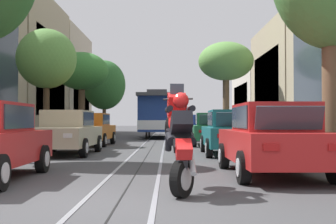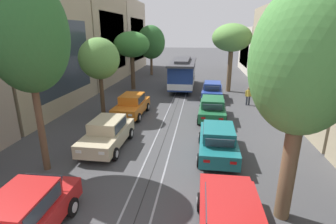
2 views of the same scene
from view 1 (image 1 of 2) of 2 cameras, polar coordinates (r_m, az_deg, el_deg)
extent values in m
plane|color=#424244|center=(24.71, -1.82, -4.00)|extent=(160.00, 160.00, 0.00)
cube|color=gray|center=(27.34, -2.77, -3.72)|extent=(0.08, 54.15, 0.01)
cube|color=gray|center=(27.32, -0.54, -3.72)|extent=(0.08, 54.15, 0.01)
cube|color=black|center=(27.32, -1.66, -3.72)|extent=(0.03, 54.15, 0.01)
cube|color=tan|center=(35.15, -18.78, 5.70)|extent=(4.26, 11.24, 10.79)
cube|color=#2D3842|center=(34.48, -15.46, 4.91)|extent=(0.04, 8.08, 6.47)
cube|color=#BCAD93|center=(46.35, -15.12, 3.90)|extent=(5.81, 11.24, 10.60)
cube|color=#2D3842|center=(45.65, -11.62, 3.30)|extent=(0.04, 8.08, 6.36)
cube|color=#2D3842|center=(23.10, 19.33, 7.55)|extent=(0.04, 8.08, 6.26)
cube|color=tan|center=(34.70, 16.81, 4.04)|extent=(4.96, 11.24, 8.69)
cube|color=#2D3842|center=(34.03, 12.84, 3.39)|extent=(0.04, 8.08, 5.22)
cube|color=beige|center=(45.72, 12.33, 1.47)|extent=(4.50, 11.24, 6.64)
cube|color=#2D3842|center=(45.28, 9.57, 1.06)|extent=(0.04, 8.08, 3.98)
cube|color=#2D3842|center=(10.57, -21.21, -0.81)|extent=(1.30, 0.22, 0.45)
cube|color=#2D3842|center=(9.21, -19.35, -0.65)|extent=(0.06, 1.81, 0.47)
cube|color=#B21414|center=(11.19, -17.09, -3.47)|extent=(0.28, 0.05, 0.12)
cylinder|color=silver|center=(7.77, -21.13, -7.64)|extent=(0.03, 0.35, 0.35)
cylinder|color=black|center=(10.34, -16.64, -6.05)|extent=(0.21, 0.64, 0.64)
cylinder|color=silver|center=(10.31, -16.05, -6.07)|extent=(0.03, 0.35, 0.35)
cube|color=#C1B28E|center=(15.66, -13.53, -3.20)|extent=(1.85, 4.32, 0.66)
cube|color=#C1B28E|center=(15.79, -13.38, -0.89)|extent=(1.50, 2.08, 0.60)
cube|color=#2D3842|center=(14.98, -14.15, -0.95)|extent=(1.33, 0.24, 0.47)
cube|color=#2D3842|center=(16.95, -12.42, -0.98)|extent=(1.30, 0.21, 0.45)
cube|color=#2D3842|center=(15.63, -10.72, -0.90)|extent=(0.05, 1.81, 0.47)
cube|color=#2D3842|center=(15.99, -15.99, -0.88)|extent=(0.05, 1.81, 0.47)
cube|color=white|center=(13.43, -13.45, -3.11)|extent=(0.28, 0.04, 0.14)
cube|color=#B21414|center=(17.65, -10.06, -2.66)|extent=(0.28, 0.04, 0.12)
cube|color=white|center=(13.74, -17.98, -3.04)|extent=(0.28, 0.04, 0.14)
cube|color=#B21414|center=(17.89, -13.58, -2.63)|extent=(0.28, 0.04, 0.12)
cylinder|color=black|center=(14.18, -11.38, -4.75)|extent=(0.21, 0.64, 0.64)
cylinder|color=silver|center=(14.16, -10.95, -4.76)|extent=(0.02, 0.35, 0.35)
cylinder|color=black|center=(14.64, -18.16, -4.60)|extent=(0.21, 0.64, 0.64)
cylinder|color=silver|center=(14.68, -18.57, -4.59)|extent=(0.02, 0.35, 0.35)
cylinder|color=black|center=(16.79, -9.50, -4.20)|extent=(0.21, 0.64, 0.64)
cylinder|color=silver|center=(16.77, -9.13, -4.21)|extent=(0.02, 0.35, 0.35)
cylinder|color=black|center=(17.19, -15.30, -4.11)|extent=(0.21, 0.64, 0.64)
cylinder|color=silver|center=(17.22, -15.66, -4.10)|extent=(0.02, 0.35, 0.35)
cube|color=orange|center=(21.12, -10.47, -2.69)|extent=(1.93, 4.35, 0.66)
cube|color=orange|center=(21.26, -10.38, -0.98)|extent=(1.54, 2.11, 0.60)
cube|color=#2D3842|center=(20.44, -10.87, -1.03)|extent=(1.34, 0.26, 0.47)
cube|color=#2D3842|center=(22.42, -9.76, -1.05)|extent=(1.30, 0.24, 0.45)
cube|color=#2D3842|center=(21.12, -8.40, -0.99)|extent=(0.08, 1.81, 0.47)
cube|color=#2D3842|center=(21.43, -12.34, -0.97)|extent=(0.08, 1.81, 0.47)
cube|color=white|center=(18.89, -10.18, -2.56)|extent=(0.28, 0.05, 0.14)
cube|color=#B21414|center=(23.14, -8.00, -2.32)|extent=(0.28, 0.05, 0.12)
cube|color=white|center=(19.15, -13.46, -2.53)|extent=(0.28, 0.05, 0.14)
cube|color=#B21414|center=(23.35, -10.71, -2.30)|extent=(0.28, 0.05, 0.12)
cylinder|color=black|center=(19.66, -8.78, -3.77)|extent=(0.22, 0.65, 0.64)
cylinder|color=silver|center=(19.64, -8.46, -3.77)|extent=(0.03, 0.35, 0.35)
cylinder|color=black|center=(20.05, -13.74, -3.70)|extent=(0.22, 0.65, 0.64)
cylinder|color=silver|center=(20.08, -14.04, -3.69)|extent=(0.03, 0.35, 0.35)
cylinder|color=black|center=(22.28, -7.54, -3.47)|extent=(0.22, 0.65, 0.64)
cylinder|color=silver|center=(22.26, -7.26, -3.47)|extent=(0.03, 0.35, 0.35)
cylinder|color=black|center=(22.63, -11.95, -3.42)|extent=(0.22, 0.65, 0.64)
cylinder|color=silver|center=(22.65, -12.22, -3.41)|extent=(0.03, 0.35, 0.35)
cube|color=red|center=(9.69, 13.67, -4.44)|extent=(1.83, 4.31, 0.66)
cube|color=red|center=(9.53, 13.87, -0.70)|extent=(1.49, 2.08, 0.60)
cube|color=#2D3842|center=(10.34, 12.72, -0.85)|extent=(1.33, 0.23, 0.47)
cube|color=#2D3842|center=(8.39, 15.89, -0.76)|extent=(1.30, 0.21, 0.45)
cube|color=#2D3842|center=(9.37, 9.44, -0.71)|extent=(0.04, 1.81, 0.47)
cube|color=#2D3842|center=(9.74, 18.14, -0.69)|extent=(0.04, 1.81, 0.47)
cube|color=white|center=(11.69, 8.39, -3.41)|extent=(0.28, 0.04, 0.14)
cube|color=#B21414|center=(7.46, 13.60, -4.65)|extent=(0.28, 0.04, 0.12)
cube|color=white|center=(11.91, 13.71, -3.35)|extent=(0.28, 0.04, 0.14)
cube|color=#B21414|center=(7.81, 21.59, -4.44)|extent=(0.28, 0.04, 0.12)
cylinder|color=black|center=(10.85, 7.40, -5.86)|extent=(0.21, 0.64, 0.64)
cylinder|color=silver|center=(10.84, 6.82, -5.87)|extent=(0.02, 0.35, 0.35)
cylinder|color=black|center=(11.23, 16.37, -5.66)|extent=(0.21, 0.64, 0.64)
cylinder|color=silver|center=(11.26, 16.91, -5.65)|extent=(0.02, 0.35, 0.35)
cylinder|color=black|center=(8.23, 10.00, -7.34)|extent=(0.21, 0.64, 0.64)
cylinder|color=silver|center=(8.21, 9.24, -7.35)|extent=(0.02, 0.35, 0.35)
cylinder|color=black|center=(8.72, 21.52, -6.92)|extent=(0.21, 0.64, 0.64)
cube|color=#196B70|center=(15.26, 8.31, -3.27)|extent=(1.86, 4.33, 0.66)
cube|color=#196B70|center=(15.10, 8.38, -0.90)|extent=(1.51, 2.09, 0.60)
cube|color=#2D3842|center=(15.93, 7.98, -0.99)|extent=(1.34, 0.24, 0.47)
cube|color=#2D3842|center=(13.93, 9.03, -0.95)|extent=(1.30, 0.22, 0.45)
cube|color=#2D3842|center=(15.02, 5.55, -0.91)|extent=(0.06, 1.81, 0.47)
cube|color=#2D3842|center=(15.22, 11.17, -0.89)|extent=(0.06, 1.81, 0.47)
cube|color=white|center=(17.34, 5.54, -2.70)|extent=(0.28, 0.04, 0.14)
cube|color=#B21414|center=(13.05, 7.14, -3.19)|extent=(0.28, 0.04, 0.12)
cube|color=white|center=(17.47, 9.19, -2.68)|extent=(0.28, 0.04, 0.14)
cube|color=#B21414|center=(13.22, 11.96, -3.15)|extent=(0.28, 0.04, 0.12)
cylinder|color=black|center=(16.51, 4.67, -4.27)|extent=(0.21, 0.64, 0.64)
cylinder|color=silver|center=(16.51, 4.29, -4.27)|extent=(0.03, 0.35, 0.35)
cylinder|color=black|center=(16.73, 10.71, -4.21)|extent=(0.21, 0.64, 0.64)
cylinder|color=silver|center=(16.75, 11.08, -4.21)|extent=(0.03, 0.35, 0.35)
cylinder|color=black|center=(13.86, 5.43, -4.85)|extent=(0.21, 0.64, 0.64)
cylinder|color=silver|center=(13.85, 4.97, -4.85)|extent=(0.03, 0.35, 0.35)
cylinder|color=black|center=(14.11, 12.59, -4.76)|extent=(0.21, 0.64, 0.64)
cylinder|color=silver|center=(14.14, 13.03, -4.75)|extent=(0.03, 0.35, 0.35)
cube|color=#1E6038|center=(20.88, 5.78, -2.72)|extent=(1.97, 4.37, 0.66)
cube|color=#1E6038|center=(20.72, 5.80, -0.99)|extent=(1.56, 2.12, 0.60)
cube|color=#2D3842|center=(21.56, 5.66, -1.05)|extent=(1.34, 0.28, 0.47)
cube|color=#2D3842|center=(19.54, 6.02, -1.03)|extent=(1.30, 0.25, 0.45)
cube|color=#2D3842|center=(20.69, 3.73, -0.99)|extent=(0.10, 1.81, 0.47)
cube|color=#2D3842|center=(20.78, 7.86, -0.98)|extent=(0.10, 1.81, 0.47)
cube|color=white|center=(23.01, 4.05, -2.34)|extent=(0.28, 0.05, 0.14)
cube|color=#B21414|center=(18.69, 4.48, -2.60)|extent=(0.28, 0.05, 0.12)
cube|color=white|center=(23.07, 6.83, -2.33)|extent=(0.28, 0.05, 0.14)
cube|color=#B21414|center=(18.77, 7.89, -2.58)|extent=(0.28, 0.05, 0.12)
cylinder|color=black|center=(22.18, 3.29, -3.49)|extent=(0.23, 0.65, 0.64)
cylinder|color=silver|center=(22.18, 3.01, -3.49)|extent=(0.03, 0.35, 0.35)
cylinder|color=black|center=(22.29, 7.83, -3.47)|extent=(0.23, 0.65, 0.64)
cylinder|color=silver|center=(22.30, 8.11, -3.47)|extent=(0.03, 0.35, 0.35)
cylinder|color=black|center=(19.52, 3.44, -3.80)|extent=(0.23, 0.65, 0.64)
cylinder|color=silver|center=(19.52, 3.11, -3.80)|extent=(0.03, 0.35, 0.35)
cylinder|color=black|center=(19.64, 8.59, -3.77)|extent=(0.23, 0.65, 0.64)
cylinder|color=silver|center=(19.65, 8.91, -3.77)|extent=(0.03, 0.35, 0.35)
cube|color=#233D93|center=(26.76, 4.83, -2.39)|extent=(2.00, 4.38, 0.66)
cube|color=#233D93|center=(26.60, 4.84, -1.04)|extent=(1.57, 2.13, 0.60)
cube|color=#2D3842|center=(27.44, 4.77, -1.09)|extent=(1.34, 0.28, 0.47)
cube|color=#2D3842|center=(25.42, 4.95, -1.08)|extent=(1.30, 0.26, 0.45)
cube|color=#2D3842|center=(26.58, 3.23, -1.04)|extent=(0.11, 1.81, 0.47)
cube|color=#2D3842|center=(26.64, 6.45, -1.04)|extent=(0.11, 1.81, 0.47)
cube|color=white|center=(28.90, 3.56, -2.11)|extent=(0.28, 0.05, 0.14)
cube|color=#B21414|center=(24.58, 3.73, -2.26)|extent=(0.28, 0.05, 0.12)
cube|color=white|center=(28.94, 5.77, -2.10)|extent=(0.28, 0.05, 0.14)
cube|color=#B21414|center=(24.63, 6.33, -2.26)|extent=(0.28, 0.05, 0.12)
cylinder|color=black|center=(28.08, 2.93, -3.01)|extent=(0.23, 0.65, 0.64)
cylinder|color=silver|center=(28.08, 2.71, -3.01)|extent=(0.04, 0.35, 0.35)
cylinder|color=black|center=(28.15, 6.52, -3.00)|extent=(0.23, 0.65, 0.64)
cylinder|color=silver|center=(28.15, 6.74, -3.00)|extent=(0.04, 0.35, 0.35)
cylinder|color=black|center=(25.42, 2.97, -3.20)|extent=(0.23, 0.65, 0.64)
cylinder|color=silver|center=(25.42, 2.72, -3.20)|extent=(0.04, 0.35, 0.35)
cylinder|color=black|center=(25.49, 6.93, -3.19)|extent=(0.23, 0.65, 0.64)
cylinder|color=silver|center=(25.50, 7.18, -3.18)|extent=(0.04, 0.35, 0.35)
cylinder|color=#4C3826|center=(21.24, -16.17, 0.31)|extent=(0.30, 0.30, 3.50)
ellipsoid|color=#609947|center=(21.45, -16.13, 6.92)|extent=(2.88, 2.65, 2.88)
cylinder|color=#4C3826|center=(30.41, -11.66, 0.38)|extent=(0.45, 0.45, 4.07)
ellipsoid|color=#387A33|center=(30.60, -11.64, 5.43)|extent=(3.75, 3.32, 2.65)
cylinder|color=brown|center=(39.92, -8.69, -0.47)|extent=(0.34, 0.34, 3.42)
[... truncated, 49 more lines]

